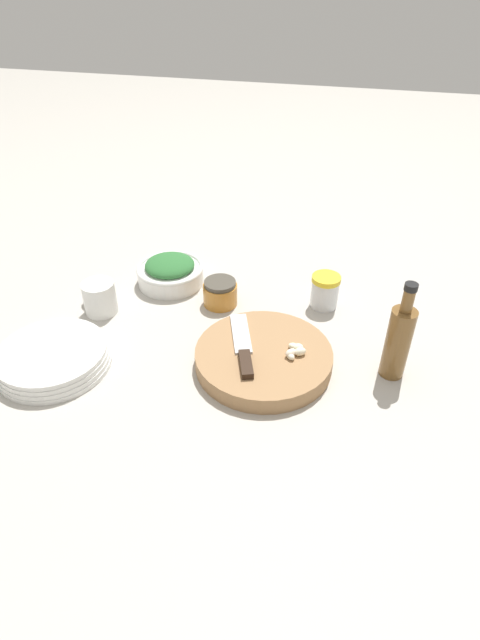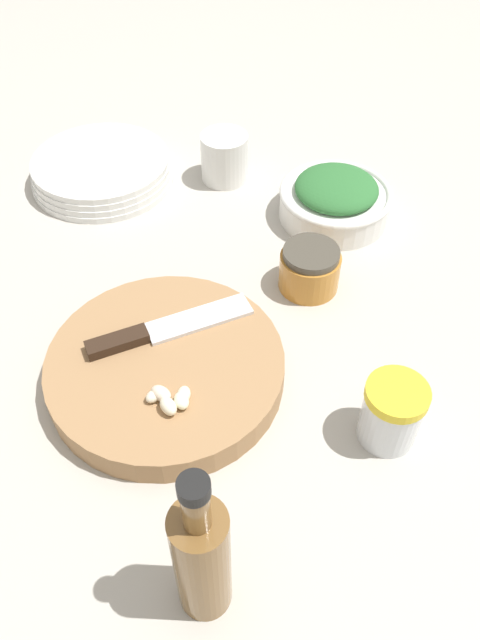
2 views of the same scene
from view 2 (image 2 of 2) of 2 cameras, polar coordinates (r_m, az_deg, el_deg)
The scene contains 10 objects.
ground_plane at distance 0.78m, azimuth 0.36°, elevation -0.03°, with size 5.00×5.00×0.00m, color #B2ADA3.
cutting_board at distance 0.72m, azimuth -6.79°, elevation -4.43°, with size 0.27×0.27×0.03m.
chef_knife at distance 0.73m, azimuth -7.30°, elevation -0.89°, with size 0.09×0.20×0.01m.
garlic_cloves at distance 0.66m, azimuth -6.47°, elevation -7.15°, with size 0.04×0.05×0.02m.
herb_bowl at distance 0.93m, azimuth 8.70°, elevation 10.92°, with size 0.16×0.16×0.07m.
spice_jar at distance 0.67m, azimuth 13.69°, elevation -8.24°, with size 0.07×0.07×0.08m.
coffee_mug at distance 1.00m, azimuth -1.37°, elevation 14.71°, with size 0.10×0.07×0.07m.
plate_stack at distance 1.03m, azimuth -12.52°, elevation 13.25°, with size 0.22×0.22×0.04m.
honey_jar at distance 0.81m, azimuth 6.39°, elevation 4.68°, with size 0.08×0.08×0.06m.
oil_bottle at distance 0.53m, azimuth -3.53°, elevation -20.90°, with size 0.05×0.05×0.21m.
Camera 2 is at (0.53, -0.04, 0.58)m, focal length 35.00 mm.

